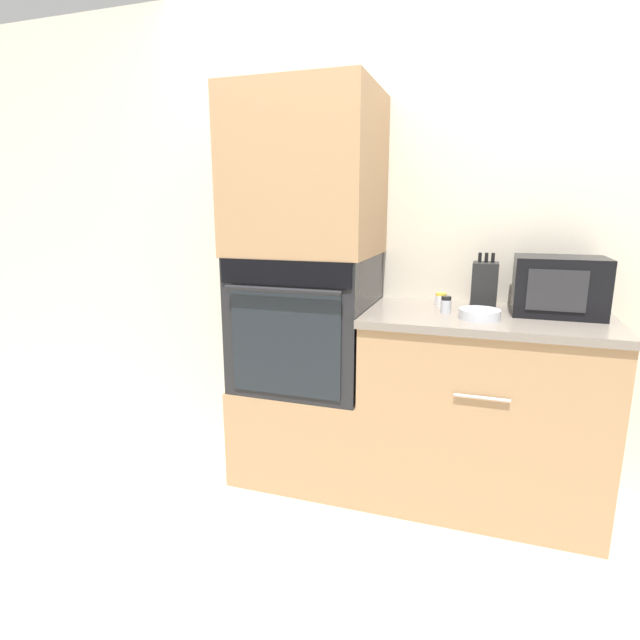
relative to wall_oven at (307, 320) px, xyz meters
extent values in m
plane|color=beige|center=(0.34, -0.30, -0.83)|extent=(12.00, 12.00, 0.00)
cube|color=beige|center=(0.34, 0.33, 0.42)|extent=(8.00, 0.05, 2.50)
cube|color=#A87F56|center=(0.00, 0.00, -0.58)|extent=(0.67, 0.60, 0.49)
cube|color=black|center=(0.00, 0.00, 0.00)|extent=(0.65, 0.59, 0.66)
cube|color=black|center=(0.00, -0.30, 0.27)|extent=(0.62, 0.01, 0.11)
cube|color=#3FBFF2|center=(0.00, -0.30, 0.27)|extent=(0.09, 0.00, 0.03)
cube|color=black|center=(0.00, -0.30, -0.05)|extent=(0.53, 0.01, 0.49)
cylinder|color=black|center=(0.00, -0.33, 0.20)|extent=(0.55, 0.02, 0.02)
cube|color=#A87F56|center=(0.00, 0.00, 0.71)|extent=(0.67, 0.60, 0.76)
cube|color=#A87F56|center=(0.86, 0.00, -0.39)|extent=(1.06, 0.60, 0.88)
cube|color=slate|center=(0.86, 0.00, 0.07)|extent=(1.08, 0.63, 0.03)
cylinder|color=#B7B7BC|center=(0.86, -0.31, -0.19)|extent=(0.22, 0.01, 0.01)
cube|color=black|center=(1.16, 0.11, 0.22)|extent=(0.38, 0.28, 0.26)
cube|color=#28282B|center=(1.13, -0.04, 0.22)|extent=(0.23, 0.01, 0.18)
cube|color=black|center=(0.84, 0.15, 0.20)|extent=(0.12, 0.14, 0.22)
cylinder|color=black|center=(0.81, 0.15, 0.33)|extent=(0.02, 0.02, 0.04)
cylinder|color=black|center=(0.84, 0.15, 0.33)|extent=(0.02, 0.02, 0.04)
cylinder|color=black|center=(0.87, 0.15, 0.33)|extent=(0.02, 0.02, 0.04)
cylinder|color=silver|center=(0.83, -0.10, 0.11)|extent=(0.18, 0.18, 0.04)
cylinder|color=silver|center=(0.68, -0.01, 0.12)|extent=(0.05, 0.05, 0.06)
cylinder|color=black|center=(0.68, -0.01, 0.15)|extent=(0.04, 0.04, 0.02)
cylinder|color=silver|center=(0.64, 0.17, 0.11)|extent=(0.06, 0.06, 0.05)
cylinder|color=gold|center=(0.64, 0.17, 0.14)|extent=(0.05, 0.05, 0.01)
camera|label=1|loc=(0.85, -2.32, 0.56)|focal=28.00mm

